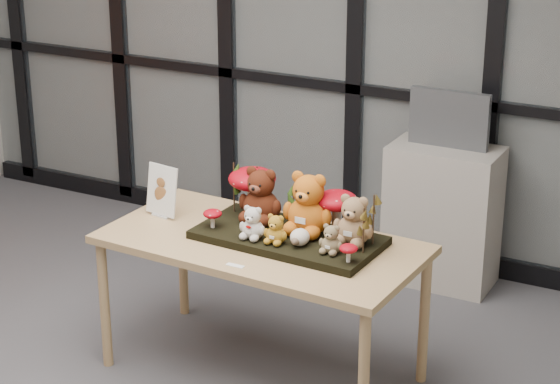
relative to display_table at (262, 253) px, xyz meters
The scene contains 24 objects.
room_shell 1.50m from the display_table, 130.49° to the right, with size 5.00×5.00×5.00m.
glass_partition 1.95m from the display_table, 113.13° to the left, with size 4.90×0.06×2.78m.
display_table is the anchor object (origin of this frame).
diorama_tray 0.15m from the display_table, 23.86° to the left, with size 0.88×0.44×0.04m, color black.
bear_pooh_yellow 0.35m from the display_table, 31.25° to the left, with size 0.25×0.23×0.33m, color #C76115, non-canonical shape.
bear_brown_medium 0.30m from the display_table, 119.10° to the left, with size 0.23×0.21×0.30m, color #43190C, non-canonical shape.
bear_tan_back 0.50m from the display_table, 12.63° to the left, with size 0.20×0.18×0.26m, color #94704C, non-canonical shape.
bear_small_yellow 0.23m from the display_table, 31.25° to the right, with size 0.12×0.11×0.16m, color #B17C1F, non-canonical shape.
bear_white_bow 0.20m from the display_table, 96.25° to the right, with size 0.13×0.12×0.18m, color silver, non-canonical shape.
bear_beige_small 0.43m from the display_table, ahead, with size 0.12×0.10×0.15m, color olive, non-canonical shape.
plush_cream_hedgehog 0.27m from the display_table, 10.86° to the right, with size 0.07×0.06×0.09m, color #F0E1CF, non-canonical shape.
mushroom_back_left 0.35m from the display_table, 128.77° to the left, with size 0.24×0.24×0.26m, color maroon, non-canonical shape.
mushroom_back_right 0.42m from the display_table, 32.44° to the left, with size 0.20×0.20×0.22m, color maroon, non-canonical shape.
mushroom_front_left 0.29m from the display_table, 169.43° to the right, with size 0.09×0.09×0.10m, color maroon, non-canonical shape.
mushroom_front_right 0.53m from the display_table, 12.17° to the right, with size 0.08×0.08×0.09m, color maroon, non-canonical shape.
sprig_green_far_left 0.39m from the display_table, 144.33° to the left, with size 0.05×0.05×0.26m, color #1A340B, non-canonical shape.
sprig_green_mid_left 0.35m from the display_table, 123.08° to the left, with size 0.05×0.05×0.24m, color #1A340B, non-canonical shape.
sprig_dry_far_right 0.58m from the display_table, 13.98° to the left, with size 0.05×0.05×0.24m, color brown, non-canonical shape.
sprig_dry_mid_right 0.56m from the display_table, ahead, with size 0.05×0.05×0.22m, color brown, non-canonical shape.
sprig_green_centre 0.30m from the display_table, 76.58° to the left, with size 0.05×0.05×0.16m, color #1A340B, non-canonical shape.
sign_holder 0.62m from the display_table, behind, with size 0.19×0.07×0.26m.
label_card 0.32m from the display_table, 83.83° to the right, with size 0.09×0.03×0.00m, color white.
cabinet 1.50m from the display_table, 73.50° to the left, with size 0.63×0.37×0.84m, color #9E968D.
monitor 1.54m from the display_table, 73.70° to the left, with size 0.46×0.05×0.33m.
Camera 1 is at (2.84, -3.05, 2.62)m, focal length 65.00 mm.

